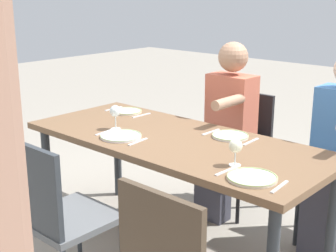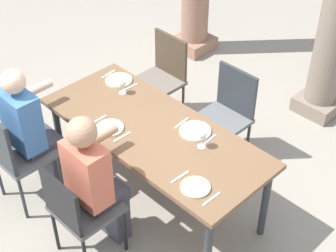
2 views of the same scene
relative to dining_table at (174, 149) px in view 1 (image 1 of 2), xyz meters
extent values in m
plane|color=gray|center=(0.00, 0.00, -0.69)|extent=(16.00, 16.00, 0.00)
cube|color=brown|center=(0.00, 0.00, 0.05)|extent=(1.97, 0.83, 0.04)
cylinder|color=#2D3338|center=(0.91, 0.33, -0.33)|extent=(0.06, 0.06, 0.72)
cylinder|color=#2D3338|center=(-0.91, -0.33, -0.33)|extent=(0.06, 0.06, 0.72)
cylinder|color=#2D3338|center=(0.91, -0.33, -0.33)|extent=(0.06, 0.06, 0.72)
cube|color=#473828|center=(-0.77, 0.95, 0.02)|extent=(0.42, 0.03, 0.45)
cylinder|color=#2D3338|center=(-0.58, -0.56, -0.46)|extent=(0.03, 0.03, 0.46)
cylinder|color=#2D3338|center=(-0.58, -0.94, -0.46)|extent=(0.03, 0.03, 0.46)
cube|color=#5B5E61|center=(0.07, 0.75, -0.22)|extent=(0.44, 0.44, 0.04)
cube|color=#2D3338|center=(0.07, 0.95, 0.01)|extent=(0.42, 0.03, 0.46)
cylinder|color=#2D3338|center=(0.26, 0.56, -0.46)|extent=(0.03, 0.03, 0.45)
cube|color=#4F4F50|center=(0.07, -0.75, -0.21)|extent=(0.44, 0.44, 0.04)
cube|color=black|center=(0.07, -0.95, -0.01)|extent=(0.42, 0.03, 0.41)
cylinder|color=black|center=(0.26, -0.56, -0.46)|extent=(0.03, 0.03, 0.46)
cylinder|color=black|center=(-0.12, -0.56, -0.46)|extent=(0.03, 0.03, 0.46)
cylinder|color=black|center=(0.26, -0.94, -0.46)|extent=(0.03, 0.03, 0.46)
cylinder|color=black|center=(-0.12, -0.94, -0.46)|extent=(0.03, 0.03, 0.46)
cube|color=#3F3F4C|center=(0.07, -0.51, -0.46)|extent=(0.24, 0.14, 0.46)
cube|color=#3F3F4C|center=(0.07, -0.60, -0.18)|extent=(0.28, 0.32, 0.10)
cube|color=#CC664C|center=(0.07, -0.71, 0.12)|extent=(0.34, 0.20, 0.49)
sphere|color=tan|center=(0.07, -0.71, 0.49)|extent=(0.21, 0.21, 0.21)
cylinder|color=tan|center=(-0.07, -0.47, 0.23)|extent=(0.07, 0.30, 0.07)
cube|color=#3F3F4C|center=(-0.77, -0.52, -0.46)|extent=(0.24, 0.14, 0.46)
cube|color=#3F3F4C|center=(-0.77, -0.61, -0.18)|extent=(0.28, 0.32, 0.10)
cylinder|color=silver|center=(-0.72, 0.25, 0.08)|extent=(0.25, 0.25, 0.01)
torus|color=#A0BE77|center=(-0.72, 0.25, 0.08)|extent=(0.25, 0.25, 0.01)
cylinder|color=white|center=(-0.55, 0.15, 0.07)|extent=(0.06, 0.06, 0.00)
cylinder|color=white|center=(-0.55, 0.15, 0.11)|extent=(0.01, 0.01, 0.07)
sphere|color=#F2EFCC|center=(-0.55, 0.15, 0.18)|extent=(0.07, 0.07, 0.07)
cube|color=silver|center=(-0.87, 0.25, 0.07)|extent=(0.03, 0.17, 0.01)
cube|color=silver|center=(-0.57, 0.25, 0.07)|extent=(0.02, 0.17, 0.01)
cylinder|color=white|center=(-0.25, -0.24, 0.08)|extent=(0.23, 0.23, 0.01)
torus|color=#A4C786|center=(-0.25, -0.24, 0.08)|extent=(0.23, 0.23, 0.01)
cube|color=silver|center=(-0.40, -0.24, 0.07)|extent=(0.02, 0.17, 0.01)
cube|color=silver|center=(-0.10, -0.24, 0.07)|extent=(0.02, 0.17, 0.01)
cylinder|color=white|center=(0.25, 0.21, 0.08)|extent=(0.26, 0.26, 0.01)
torus|color=#A9CD91|center=(0.25, 0.21, 0.08)|extent=(0.26, 0.26, 0.01)
cylinder|color=white|center=(0.41, 0.11, 0.07)|extent=(0.06, 0.06, 0.00)
cylinder|color=white|center=(0.41, 0.11, 0.12)|extent=(0.01, 0.01, 0.08)
sphere|color=white|center=(0.41, 0.11, 0.19)|extent=(0.07, 0.07, 0.07)
cube|color=silver|center=(0.10, 0.21, 0.07)|extent=(0.03, 0.17, 0.01)
cube|color=silver|center=(0.40, 0.21, 0.07)|extent=(0.03, 0.17, 0.01)
cylinder|color=silver|center=(0.68, -0.24, 0.08)|extent=(0.22, 0.22, 0.01)
torus|color=#A0BE77|center=(0.68, -0.24, 0.08)|extent=(0.22, 0.22, 0.01)
cube|color=silver|center=(0.53, -0.24, 0.07)|extent=(0.02, 0.17, 0.01)
cube|color=silver|center=(0.83, -0.24, 0.07)|extent=(0.02, 0.17, 0.01)
camera|label=1|loc=(-1.88, 2.13, 0.96)|focal=51.54mm
camera|label=2|loc=(2.37, -2.17, 2.66)|focal=55.54mm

